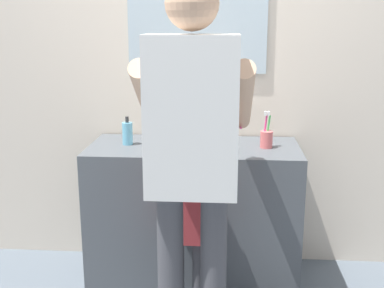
% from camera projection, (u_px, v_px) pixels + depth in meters
% --- Properties ---
extents(back_wall, '(4.40, 0.10, 2.70)m').
position_uv_depth(back_wall, '(198.00, 51.00, 2.99)').
color(back_wall, beige).
rests_on(back_wall, ground).
extents(vanity_cabinet, '(1.21, 0.54, 0.83)m').
position_uv_depth(vanity_cabinet, '(194.00, 213.00, 2.91)').
color(vanity_cabinet, '#4C5156').
rests_on(vanity_cabinet, ground).
extents(sink_basin, '(0.39, 0.39, 0.11)m').
position_uv_depth(sink_basin, '(194.00, 137.00, 2.78)').
color(sink_basin, silver).
rests_on(sink_basin, vanity_cabinet).
extents(faucet, '(0.18, 0.14, 0.18)m').
position_uv_depth(faucet, '(196.00, 124.00, 3.00)').
color(faucet, '#B7BABF').
rests_on(faucet, vanity_cabinet).
extents(toothbrush_cup, '(0.07, 0.07, 0.21)m').
position_uv_depth(toothbrush_cup, '(266.00, 138.00, 2.76)').
color(toothbrush_cup, '#D86666').
rests_on(toothbrush_cup, vanity_cabinet).
extents(soap_bottle, '(0.06, 0.06, 0.16)m').
position_uv_depth(soap_bottle, '(127.00, 133.00, 2.83)').
color(soap_bottle, '#66B2D1').
rests_on(soap_bottle, vanity_cabinet).
extents(child_toddler, '(0.29, 0.29, 0.94)m').
position_uv_depth(child_toddler, '(188.00, 216.00, 2.49)').
color(child_toddler, '#47474C').
rests_on(child_toddler, ground).
extents(adult_parent, '(0.53, 0.56, 1.71)m').
position_uv_depth(adult_parent, '(192.00, 140.00, 2.12)').
color(adult_parent, '#47474C').
rests_on(adult_parent, ground).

